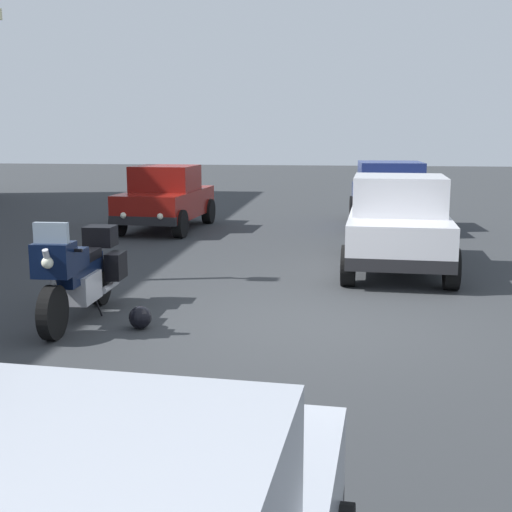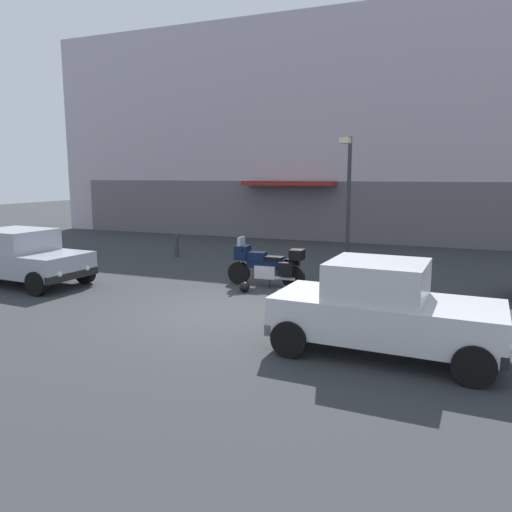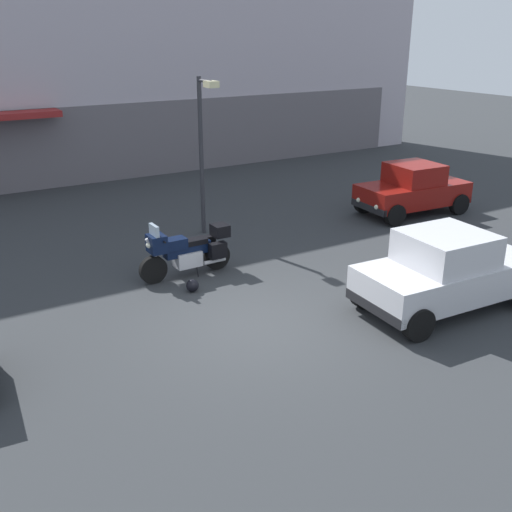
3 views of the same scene
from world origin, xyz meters
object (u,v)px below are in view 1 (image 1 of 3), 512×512
object	(u,v)px
car_compact_side	(166,198)
car_wagon_end	(398,224)
car_hatchback_near	(389,195)
motorcycle	(79,272)
helmet	(140,317)

from	to	relation	value
car_compact_side	car_wagon_end	distance (m)	6.77
car_hatchback_near	motorcycle	bearing A→B (deg)	151.66
helmet	car_compact_side	bearing A→B (deg)	12.66
helmet	car_compact_side	world-z (taller)	car_compact_side
car_hatchback_near	car_compact_side	size ratio (longest dim) A/B	1.11
helmet	motorcycle	bearing A→B (deg)	70.86
motorcycle	car_hatchback_near	distance (m)	10.14
car_compact_side	motorcycle	bearing A→B (deg)	10.58
helmet	car_hatchback_near	bearing A→B (deg)	-20.82
motorcycle	helmet	bearing A→B (deg)	69.79
motorcycle	car_wagon_end	world-z (taller)	car_wagon_end
motorcycle	car_compact_side	size ratio (longest dim) A/B	0.64
car_hatchback_near	car_compact_side	xyz separation A→B (m)	(-1.08, 5.45, -0.04)
helmet	car_compact_side	xyz separation A→B (m)	(8.33, 1.87, 0.63)
helmet	car_wagon_end	world-z (taller)	car_wagon_end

